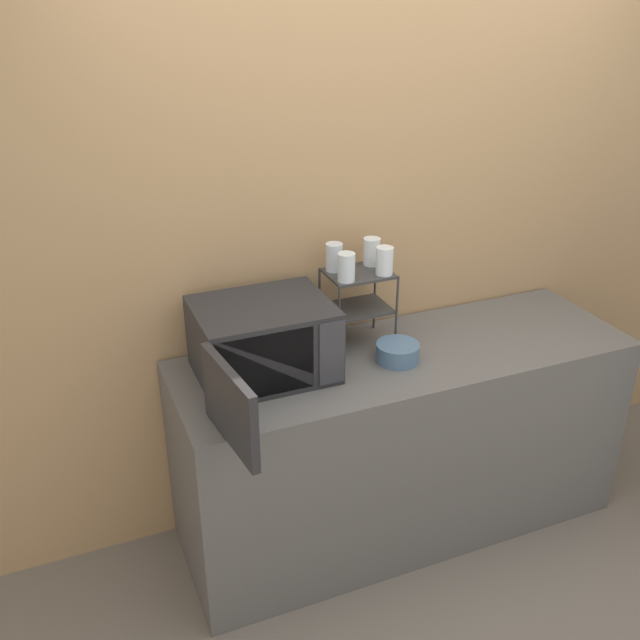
# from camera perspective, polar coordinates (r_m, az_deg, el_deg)

# --- Properties ---
(ground_plane) EXTENTS (12.00, 12.00, 0.00)m
(ground_plane) POSITION_cam_1_polar(r_m,az_deg,el_deg) (3.30, 8.88, -18.83)
(ground_plane) COLOR #6B6056
(wall_back) EXTENTS (8.00, 0.06, 2.60)m
(wall_back) POSITION_cam_1_polar(r_m,az_deg,el_deg) (3.11, 4.10, 7.01)
(wall_back) COLOR tan
(wall_back) RESTS_ON ground_plane
(counter) EXTENTS (1.95, 0.64, 0.89)m
(counter) POSITION_cam_1_polar(r_m,az_deg,el_deg) (3.22, 6.49, -9.56)
(counter) COLOR #595654
(counter) RESTS_ON ground_plane
(microwave) EXTENTS (0.55, 0.81, 0.29)m
(microwave) POSITION_cam_1_polar(r_m,az_deg,el_deg) (2.73, -4.67, -1.83)
(microwave) COLOR #262628
(microwave) RESTS_ON counter
(dish_rack) EXTENTS (0.27, 0.21, 0.32)m
(dish_rack) POSITION_cam_1_polar(r_m,az_deg,el_deg) (2.94, 3.05, 2.20)
(dish_rack) COLOR #333333
(dish_rack) RESTS_ON counter
(glass_front_left) EXTENTS (0.07, 0.07, 0.11)m
(glass_front_left) POSITION_cam_1_polar(r_m,az_deg,el_deg) (2.80, 2.12, 4.25)
(glass_front_left) COLOR silver
(glass_front_left) RESTS_ON dish_rack
(glass_back_right) EXTENTS (0.07, 0.07, 0.11)m
(glass_back_right) POSITION_cam_1_polar(r_m,az_deg,el_deg) (2.97, 4.15, 5.49)
(glass_back_right) COLOR silver
(glass_back_right) RESTS_ON dish_rack
(glass_front_right) EXTENTS (0.07, 0.07, 0.11)m
(glass_front_right) POSITION_cam_1_polar(r_m,az_deg,el_deg) (2.88, 5.18, 4.74)
(glass_front_right) COLOR silver
(glass_front_right) RESTS_ON dish_rack
(glass_back_left) EXTENTS (0.07, 0.07, 0.11)m
(glass_back_left) POSITION_cam_1_polar(r_m,az_deg,el_deg) (2.90, 1.14, 5.06)
(glass_back_left) COLOR silver
(glass_back_left) RESTS_ON dish_rack
(bowl) EXTENTS (0.18, 0.18, 0.08)m
(bowl) POSITION_cam_1_polar(r_m,az_deg,el_deg) (2.90, 6.22, -2.61)
(bowl) COLOR slate
(bowl) RESTS_ON counter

